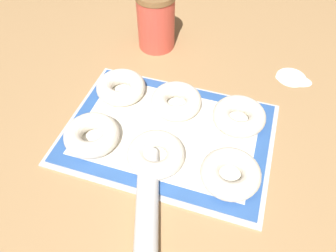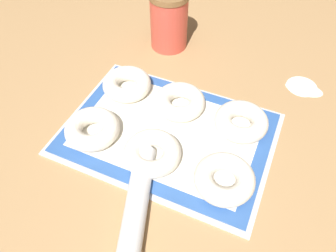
{
  "view_description": "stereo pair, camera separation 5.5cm",
  "coord_description": "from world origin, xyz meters",
  "px_view_note": "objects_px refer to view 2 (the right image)",
  "views": [
    {
      "loc": [
        0.16,
        -0.51,
        0.65
      ],
      "look_at": [
        0.0,
        -0.01,
        0.03
      ],
      "focal_mm": 35.0,
      "sensor_mm": 36.0,
      "label": 1
    },
    {
      "loc": [
        0.21,
        -0.49,
        0.65
      ],
      "look_at": [
        0.0,
        -0.01,
        0.03
      ],
      "focal_mm": 35.0,
      "sensor_mm": 36.0,
      "label": 2
    }
  ],
  "objects_px": {
    "bagel_front_center": "(151,152)",
    "rolling_pin": "(132,231)",
    "flour_canister": "(169,20)",
    "bagel_back_right": "(241,122)",
    "baking_tray": "(168,133)",
    "bagel_back_left": "(127,84)",
    "bagel_front_right": "(224,179)",
    "bagel_front_left": "(92,129)",
    "bagel_back_center": "(180,102)"
  },
  "relations": [
    {
      "from": "baking_tray",
      "to": "bagel_front_center",
      "type": "distance_m",
      "value": 0.09
    },
    {
      "from": "bagel_front_center",
      "to": "rolling_pin",
      "type": "bearing_deg",
      "value": -75.46
    },
    {
      "from": "bagel_back_center",
      "to": "flour_canister",
      "type": "xyz_separation_m",
      "value": [
        -0.15,
        0.26,
        0.06
      ]
    },
    {
      "from": "bagel_back_left",
      "to": "rolling_pin",
      "type": "relative_size",
      "value": 0.29
    },
    {
      "from": "bagel_front_right",
      "to": "flour_canister",
      "type": "relative_size",
      "value": 0.75
    },
    {
      "from": "bagel_back_left",
      "to": "bagel_back_right",
      "type": "relative_size",
      "value": 1.0
    },
    {
      "from": "bagel_back_right",
      "to": "rolling_pin",
      "type": "height_order",
      "value": "bagel_back_right"
    },
    {
      "from": "bagel_back_center",
      "to": "baking_tray",
      "type": "bearing_deg",
      "value": -86.41
    },
    {
      "from": "bagel_front_center",
      "to": "rolling_pin",
      "type": "distance_m",
      "value": 0.19
    },
    {
      "from": "bagel_front_left",
      "to": "bagel_front_right",
      "type": "relative_size",
      "value": 1.0
    },
    {
      "from": "bagel_front_left",
      "to": "bagel_back_center",
      "type": "relative_size",
      "value": 1.0
    },
    {
      "from": "baking_tray",
      "to": "bagel_front_center",
      "type": "bearing_deg",
      "value": -92.92
    },
    {
      "from": "bagel_back_center",
      "to": "bagel_back_left",
      "type": "bearing_deg",
      "value": 178.47
    },
    {
      "from": "bagel_back_right",
      "to": "flour_canister",
      "type": "xyz_separation_m",
      "value": [
        -0.31,
        0.26,
        0.06
      ]
    },
    {
      "from": "bagel_front_right",
      "to": "bagel_back_left",
      "type": "bearing_deg",
      "value": 151.8
    },
    {
      "from": "bagel_front_right",
      "to": "baking_tray",
      "type": "bearing_deg",
      "value": 153.02
    },
    {
      "from": "bagel_front_left",
      "to": "rolling_pin",
      "type": "bearing_deg",
      "value": -41.88
    },
    {
      "from": "baking_tray",
      "to": "flour_canister",
      "type": "bearing_deg",
      "value": 113.42
    },
    {
      "from": "baking_tray",
      "to": "rolling_pin",
      "type": "bearing_deg",
      "value": -81.08
    },
    {
      "from": "bagel_front_right",
      "to": "flour_canister",
      "type": "bearing_deg",
      "value": 126.56
    },
    {
      "from": "bagel_front_left",
      "to": "bagel_front_center",
      "type": "bearing_deg",
      "value": -2.1
    },
    {
      "from": "bagel_back_center",
      "to": "bagel_back_right",
      "type": "bearing_deg",
      "value": -0.71
    },
    {
      "from": "bagel_front_right",
      "to": "bagel_back_right",
      "type": "distance_m",
      "value": 0.18
    },
    {
      "from": "baking_tray",
      "to": "flour_canister",
      "type": "relative_size",
      "value": 2.88
    },
    {
      "from": "bagel_front_center",
      "to": "bagel_back_left",
      "type": "distance_m",
      "value": 0.24
    },
    {
      "from": "bagel_front_center",
      "to": "bagel_back_left",
      "type": "bearing_deg",
      "value": 131.43
    },
    {
      "from": "baking_tray",
      "to": "rolling_pin",
      "type": "height_order",
      "value": "rolling_pin"
    },
    {
      "from": "bagel_back_left",
      "to": "rolling_pin",
      "type": "height_order",
      "value": "bagel_back_left"
    },
    {
      "from": "bagel_back_right",
      "to": "bagel_back_left",
      "type": "bearing_deg",
      "value": 178.89
    },
    {
      "from": "bagel_front_center",
      "to": "rolling_pin",
      "type": "height_order",
      "value": "bagel_front_center"
    },
    {
      "from": "flour_canister",
      "to": "rolling_pin",
      "type": "xyz_separation_m",
      "value": [
        0.19,
        -0.62,
        -0.07
      ]
    },
    {
      "from": "bagel_back_left",
      "to": "bagel_back_right",
      "type": "bearing_deg",
      "value": -1.11
    },
    {
      "from": "bagel_back_left",
      "to": "bagel_back_center",
      "type": "distance_m",
      "value": 0.16
    },
    {
      "from": "bagel_front_center",
      "to": "bagel_back_left",
      "type": "relative_size",
      "value": 1.0
    },
    {
      "from": "baking_tray",
      "to": "bagel_front_left",
      "type": "distance_m",
      "value": 0.19
    },
    {
      "from": "bagel_front_left",
      "to": "rolling_pin",
      "type": "distance_m",
      "value": 0.28
    },
    {
      "from": "bagel_back_right",
      "to": "rolling_pin",
      "type": "bearing_deg",
      "value": -108.39
    },
    {
      "from": "bagel_front_right",
      "to": "bagel_back_left",
      "type": "xyz_separation_m",
      "value": [
        -0.34,
        0.18,
        0.0
      ]
    },
    {
      "from": "flour_canister",
      "to": "bagel_back_right",
      "type": "bearing_deg",
      "value": -39.93
    },
    {
      "from": "bagel_front_center",
      "to": "bagel_front_right",
      "type": "relative_size",
      "value": 1.0
    },
    {
      "from": "bagel_back_left",
      "to": "bagel_back_center",
      "type": "bearing_deg",
      "value": -1.53
    },
    {
      "from": "baking_tray",
      "to": "bagel_back_right",
      "type": "distance_m",
      "value": 0.19
    },
    {
      "from": "baking_tray",
      "to": "bagel_front_center",
      "type": "xyz_separation_m",
      "value": [
        -0.0,
        -0.09,
        0.03
      ]
    },
    {
      "from": "flour_canister",
      "to": "rolling_pin",
      "type": "bearing_deg",
      "value": -72.64
    },
    {
      "from": "bagel_front_left",
      "to": "rolling_pin",
      "type": "xyz_separation_m",
      "value": [
        0.21,
        -0.19,
        -0.01
      ]
    },
    {
      "from": "bagel_front_right",
      "to": "bagel_back_center",
      "type": "height_order",
      "value": "same"
    },
    {
      "from": "bagel_back_left",
      "to": "flour_canister",
      "type": "bearing_deg",
      "value": 86.67
    },
    {
      "from": "bagel_front_left",
      "to": "bagel_back_left",
      "type": "height_order",
      "value": "same"
    },
    {
      "from": "bagel_front_center",
      "to": "bagel_back_right",
      "type": "xyz_separation_m",
      "value": [
        0.17,
        0.18,
        0.0
      ]
    },
    {
      "from": "baking_tray",
      "to": "bagel_back_center",
      "type": "distance_m",
      "value": 0.09
    }
  ]
}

